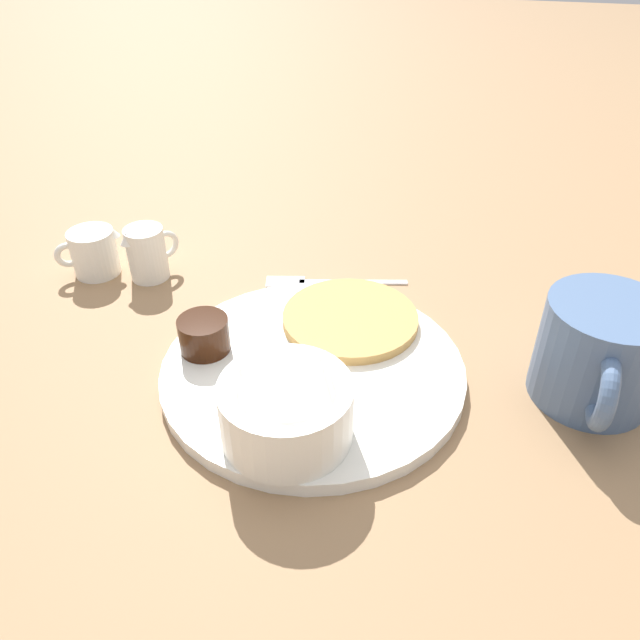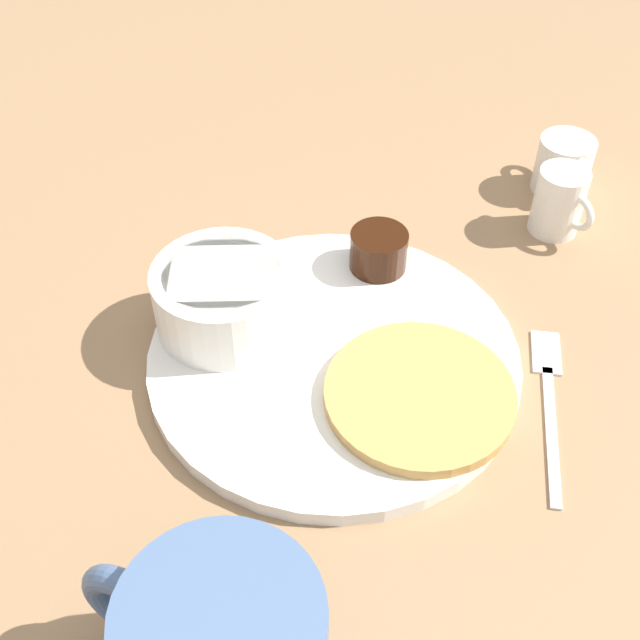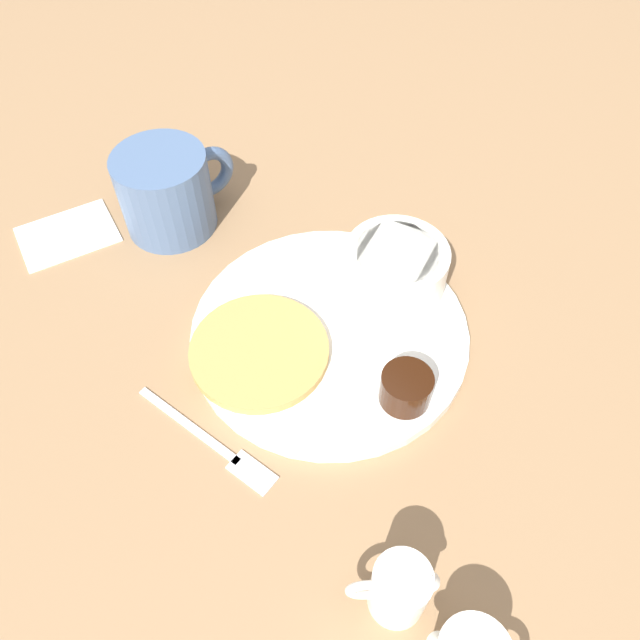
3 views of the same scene
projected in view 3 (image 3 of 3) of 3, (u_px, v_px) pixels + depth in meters
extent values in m
plane|color=#93704C|center=(330.00, 336.00, 0.59)|extent=(4.00, 4.00, 0.00)
cylinder|color=white|center=(330.00, 332.00, 0.58)|extent=(0.26, 0.26, 0.01)
cylinder|color=tan|center=(259.00, 351.00, 0.56)|extent=(0.12, 0.12, 0.01)
cylinder|color=white|center=(394.00, 267.00, 0.59)|extent=(0.10, 0.10, 0.05)
cylinder|color=white|center=(396.00, 253.00, 0.58)|extent=(0.08, 0.08, 0.01)
cylinder|color=black|center=(408.00, 386.00, 0.52)|extent=(0.04, 0.04, 0.03)
cylinder|color=white|center=(416.00, 275.00, 0.60)|extent=(0.04, 0.04, 0.03)
sphere|color=white|center=(418.00, 262.00, 0.58)|extent=(0.02, 0.02, 0.02)
cylinder|color=slate|center=(166.00, 192.00, 0.64)|extent=(0.10, 0.10, 0.09)
torus|color=slate|center=(209.00, 172.00, 0.66)|extent=(0.06, 0.02, 0.06)
cylinder|color=white|center=(399.00, 589.00, 0.42)|extent=(0.04, 0.04, 0.06)
torus|color=white|center=(368.00, 590.00, 0.42)|extent=(0.03, 0.02, 0.03)
cone|color=white|center=(431.00, 578.00, 0.40)|extent=(0.01, 0.01, 0.01)
cube|color=silver|center=(188.00, 424.00, 0.53)|extent=(0.03, 0.11, 0.00)
cube|color=silver|center=(252.00, 472.00, 0.50)|extent=(0.03, 0.04, 0.00)
cube|color=white|center=(67.00, 234.00, 0.67)|extent=(0.11, 0.09, 0.00)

